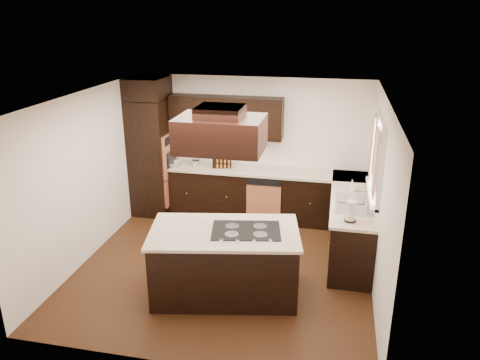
% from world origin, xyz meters
% --- Properties ---
extents(floor, '(4.20, 4.20, 0.02)m').
position_xyz_m(floor, '(0.00, 0.00, -0.01)').
color(floor, '#512D16').
rests_on(floor, ground).
extents(ceiling, '(4.20, 4.20, 0.02)m').
position_xyz_m(ceiling, '(0.00, 0.00, 2.51)').
color(ceiling, white).
rests_on(ceiling, ground).
extents(wall_back, '(4.20, 0.02, 2.50)m').
position_xyz_m(wall_back, '(0.00, 2.11, 1.25)').
color(wall_back, white).
rests_on(wall_back, ground).
extents(wall_front, '(4.20, 0.02, 2.50)m').
position_xyz_m(wall_front, '(0.00, -2.11, 1.25)').
color(wall_front, white).
rests_on(wall_front, ground).
extents(wall_left, '(0.02, 4.20, 2.50)m').
position_xyz_m(wall_left, '(-2.11, 0.00, 1.25)').
color(wall_left, white).
rests_on(wall_left, ground).
extents(wall_right, '(0.02, 4.20, 2.50)m').
position_xyz_m(wall_right, '(2.11, 0.00, 1.25)').
color(wall_right, white).
rests_on(wall_right, ground).
extents(oven_column, '(0.65, 0.75, 2.12)m').
position_xyz_m(oven_column, '(-1.78, 1.71, 1.06)').
color(oven_column, black).
rests_on(oven_column, floor).
extents(wall_oven_face, '(0.05, 0.62, 0.78)m').
position_xyz_m(wall_oven_face, '(-1.43, 1.71, 1.12)').
color(wall_oven_face, '#C8714B').
rests_on(wall_oven_face, oven_column).
extents(base_cabinets_back, '(2.93, 0.60, 0.88)m').
position_xyz_m(base_cabinets_back, '(0.03, 1.80, 0.44)').
color(base_cabinets_back, black).
rests_on(base_cabinets_back, floor).
extents(base_cabinets_right, '(0.60, 2.40, 0.88)m').
position_xyz_m(base_cabinets_right, '(1.80, 0.90, 0.44)').
color(base_cabinets_right, black).
rests_on(base_cabinets_right, floor).
extents(countertop_back, '(2.93, 0.63, 0.04)m').
position_xyz_m(countertop_back, '(0.03, 1.79, 0.90)').
color(countertop_back, beige).
rests_on(countertop_back, base_cabinets_back).
extents(countertop_right, '(0.63, 2.40, 0.04)m').
position_xyz_m(countertop_right, '(1.79, 0.90, 0.90)').
color(countertop_right, beige).
rests_on(countertop_right, base_cabinets_right).
extents(upper_cabinets, '(2.00, 0.34, 0.72)m').
position_xyz_m(upper_cabinets, '(-0.43, 1.93, 1.81)').
color(upper_cabinets, black).
rests_on(upper_cabinets, wall_back).
extents(dishwasher_front, '(0.60, 0.05, 0.72)m').
position_xyz_m(dishwasher_front, '(0.33, 1.50, 0.40)').
color(dishwasher_front, '#C8714B').
rests_on(dishwasher_front, floor).
extents(window_frame, '(0.06, 1.32, 1.12)m').
position_xyz_m(window_frame, '(2.07, 0.55, 1.65)').
color(window_frame, silver).
rests_on(window_frame, wall_right).
extents(window_pane, '(0.00, 1.20, 1.00)m').
position_xyz_m(window_pane, '(2.10, 0.55, 1.65)').
color(window_pane, white).
rests_on(window_pane, wall_right).
extents(curtain_left, '(0.02, 0.34, 0.90)m').
position_xyz_m(curtain_left, '(2.01, 0.13, 1.70)').
color(curtain_left, '#F9DABE').
rests_on(curtain_left, wall_right).
extents(curtain_right, '(0.02, 0.34, 0.90)m').
position_xyz_m(curtain_right, '(2.01, 0.97, 1.70)').
color(curtain_right, '#F9DABE').
rests_on(curtain_right, wall_right).
extents(sink_rim, '(0.52, 0.84, 0.01)m').
position_xyz_m(sink_rim, '(1.80, 0.55, 0.92)').
color(sink_rim, silver).
rests_on(sink_rim, countertop_right).
extents(island, '(2.00, 1.33, 0.88)m').
position_xyz_m(island, '(0.16, -0.67, 0.44)').
color(island, black).
rests_on(island, floor).
extents(island_top, '(2.08, 1.41, 0.04)m').
position_xyz_m(island_top, '(0.16, -0.67, 0.90)').
color(island_top, beige).
rests_on(island_top, island).
extents(cooktop, '(0.96, 0.73, 0.01)m').
position_xyz_m(cooktop, '(0.44, -0.62, 0.93)').
color(cooktop, black).
rests_on(cooktop, island_top).
extents(range_hood, '(1.05, 0.72, 0.42)m').
position_xyz_m(range_hood, '(0.10, -0.55, 2.16)').
color(range_hood, black).
rests_on(range_hood, ceiling).
extents(hood_duct, '(0.55, 0.50, 0.13)m').
position_xyz_m(hood_duct, '(0.10, -0.55, 2.44)').
color(hood_duct, black).
rests_on(hood_duct, ceiling).
extents(blender_base, '(0.15, 0.15, 0.10)m').
position_xyz_m(blender_base, '(-0.98, 1.80, 0.97)').
color(blender_base, silver).
rests_on(blender_base, countertop_back).
extents(blender_pitcher, '(0.13, 0.13, 0.26)m').
position_xyz_m(blender_pitcher, '(-0.98, 1.80, 1.15)').
color(blender_pitcher, silver).
rests_on(blender_pitcher, blender_base).
extents(spice_rack, '(0.35, 0.16, 0.28)m').
position_xyz_m(spice_rack, '(-0.48, 1.77, 1.06)').
color(spice_rack, black).
rests_on(spice_rack, countertop_back).
extents(mixing_bowl, '(0.31, 0.31, 0.07)m').
position_xyz_m(mixing_bowl, '(-1.38, 1.69, 0.96)').
color(mixing_bowl, silver).
rests_on(mixing_bowl, countertop_back).
extents(soap_bottle, '(0.10, 0.10, 0.19)m').
position_xyz_m(soap_bottle, '(1.78, 1.07, 1.01)').
color(soap_bottle, silver).
rests_on(soap_bottle, countertop_right).
extents(paper_towel, '(0.14, 0.14, 0.29)m').
position_xyz_m(paper_towel, '(1.74, -0.05, 1.06)').
color(paper_towel, silver).
rests_on(paper_towel, countertop_right).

